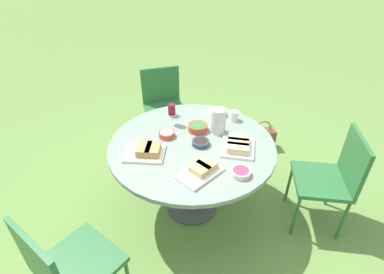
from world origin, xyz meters
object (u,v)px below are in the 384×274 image
at_px(water_pitcher, 219,121).
at_px(wine_glass, 172,110).
at_px(chair_far_back, 65,265).
at_px(chair_near_left, 333,175).
at_px(handbag, 261,139).
at_px(dining_table, 192,152).
at_px(chair_near_right, 163,101).

bearing_deg(water_pitcher, wine_glass, -29.95).
bearing_deg(chair_far_back, chair_near_left, -168.43).
height_order(water_pitcher, wine_glass, water_pitcher).
height_order(chair_near_left, handbag, chair_near_left).
height_order(water_pitcher, handbag, water_pitcher).
distance_m(dining_table, chair_near_left, 1.15).
bearing_deg(wine_glass, chair_far_back, 54.19).
height_order(wine_glass, handbag, wine_glass).
bearing_deg(wine_glass, chair_near_right, -90.59).
distance_m(chair_near_left, handbag, 1.20).
height_order(chair_near_right, handbag, chair_near_right).
distance_m(chair_near_left, chair_far_back, 2.03).
relative_size(chair_near_right, chair_far_back, 1.00).
relative_size(dining_table, wine_glass, 6.88).
height_order(dining_table, handbag, dining_table).
bearing_deg(dining_table, chair_near_right, -84.86).
distance_m(chair_far_back, water_pitcher, 1.50).
height_order(chair_near_left, chair_far_back, same).
xyz_separation_m(dining_table, wine_glass, (0.11, -0.32, 0.23)).
relative_size(chair_near_right, water_pitcher, 4.05).
distance_m(wine_glass, handbag, 1.39).
bearing_deg(chair_near_left, dining_table, -19.03).
bearing_deg(chair_near_left, handbag, -85.28).
relative_size(dining_table, chair_near_left, 1.51).
bearing_deg(chair_far_back, handbag, -140.99).
relative_size(dining_table, handbag, 3.65).
bearing_deg(dining_table, handbag, -142.51).
relative_size(chair_far_back, wine_glass, 4.57).
xyz_separation_m(dining_table, chair_far_back, (0.91, 0.78, -0.11)).
distance_m(chair_near_right, handbag, 1.23).
height_order(chair_near_right, chair_far_back, same).
height_order(chair_near_right, wine_glass, wine_glass).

